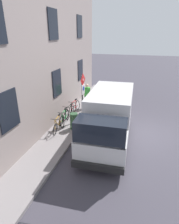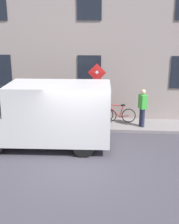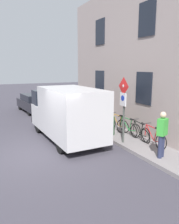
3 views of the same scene
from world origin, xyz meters
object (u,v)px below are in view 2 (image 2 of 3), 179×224
Objects in this scene: bicycle_green at (80,113)px; sign_post_stacked at (97,87)px; bicycle_black at (99,114)px; bicycle_orange at (61,113)px; pedestrian at (143,107)px; delivery_van at (44,114)px; bicycle_red at (117,114)px; litter_bin at (69,116)px.

sign_post_stacked is at bearing 127.27° from bicycle_green.
bicycle_green is (0.88, 0.84, -1.48)m from sign_post_stacked.
bicycle_black is 1.78m from bicycle_orange.
sign_post_stacked is at bearing -13.37° from pedestrian.
sign_post_stacked is 2.78m from delivery_van.
bicycle_black is 2.14m from pedestrian.
bicycle_red is at bearing 173.63° from bicycle_green.
delivery_van reaches higher than litter_bin.
litter_bin is (-0.75, 0.43, 0.08)m from bicycle_green.
sign_post_stacked reaches higher than bicycle_green.
litter_bin is at bearing -19.25° from pedestrian.
pedestrian is at bearing 165.85° from bicycle_orange.
pedestrian is at bearing 171.45° from bicycle_black.
bicycle_green is at bearing -33.46° from pedestrian.
bicycle_black is at bearing 174.31° from bicycle_orange.
bicycle_black and bicycle_green have the same top height.
sign_post_stacked reaches higher than pedestrian.
sign_post_stacked reaches higher than bicycle_red.
delivery_van is 3.14× the size of bicycle_green.
sign_post_stacked is 1.73m from bicycle_black.
litter_bin is (-0.19, 3.31, -0.48)m from pedestrian.
bicycle_red is at bearing -137.36° from delivery_van.
sign_post_stacked is 1.60× the size of bicycle_black.
bicycle_green is at bearing 7.24° from bicycle_black.
delivery_van is at bearing 80.68° from bicycle_orange.
bicycle_orange is at bearing -30.92° from pedestrian.
sign_post_stacked is 2.26m from pedestrian.
litter_bin reaches higher than bicycle_green.
bicycle_red is (0.89, -0.94, -1.48)m from sign_post_stacked.
bicycle_black is at bearing -38.20° from pedestrian.
bicycle_black is 1.00× the size of bicycle_orange.
bicycle_black is 1.91× the size of litter_bin.
pedestrian reaches higher than bicycle_black.
bicycle_black is at bearing -60.48° from litter_bin.
bicycle_red is 1.00× the size of bicycle_black.
delivery_van reaches higher than bicycle_green.
pedestrian is at bearing 162.64° from bicycle_green.
sign_post_stacked reaches higher than bicycle_orange.
litter_bin is (-0.75, 2.21, 0.08)m from bicycle_red.
bicycle_green is 0.86m from litter_bin.
sign_post_stacked is at bearing -96.23° from litter_bin.
bicycle_green is (-0.00, 0.89, 0.00)m from bicycle_black.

